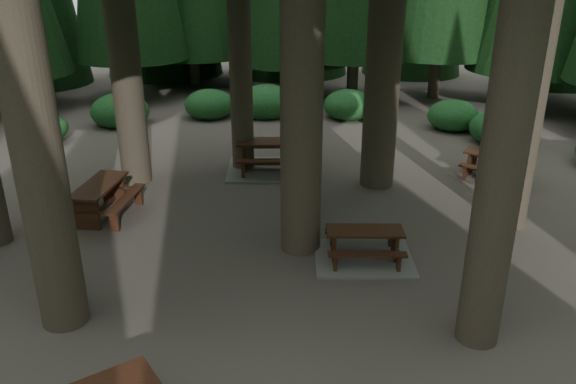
# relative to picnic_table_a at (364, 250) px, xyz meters

# --- Properties ---
(ground) EXTENTS (80.00, 80.00, 0.00)m
(ground) POSITION_rel_picnic_table_a_xyz_m (-2.15, 0.14, -0.21)
(ground) COLOR #534D43
(ground) RESTS_ON ground
(picnic_table_a) EXTENTS (2.18, 1.88, 0.67)m
(picnic_table_a) POSITION_rel_picnic_table_a_xyz_m (0.00, 0.00, 0.00)
(picnic_table_a) COLOR gray
(picnic_table_a) RESTS_ON ground
(picnic_table_b) EXTENTS (1.58, 1.93, 0.82)m
(picnic_table_b) POSITION_rel_picnic_table_a_xyz_m (-6.24, 1.25, 0.33)
(picnic_table_b) COLOR #381610
(picnic_table_b) RESTS_ON ground
(picnic_table_c) EXTENTS (2.94, 2.56, 0.89)m
(picnic_table_c) POSITION_rel_picnic_table_a_xyz_m (-2.74, 5.01, 0.11)
(picnic_table_c) COLOR gray
(picnic_table_c) RESTS_ON ground
(picnic_table_d) EXTENTS (2.08, 1.91, 0.73)m
(picnic_table_d) POSITION_rel_picnic_table_a_xyz_m (3.53, 5.26, 0.27)
(picnic_table_d) COLOR #381610
(picnic_table_d) RESTS_ON ground
(shrub_ring) EXTENTS (23.86, 24.64, 1.49)m
(shrub_ring) POSITION_rel_picnic_table_a_xyz_m (-1.44, 0.89, 0.19)
(shrub_ring) COLOR #1B5122
(shrub_ring) RESTS_ON ground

